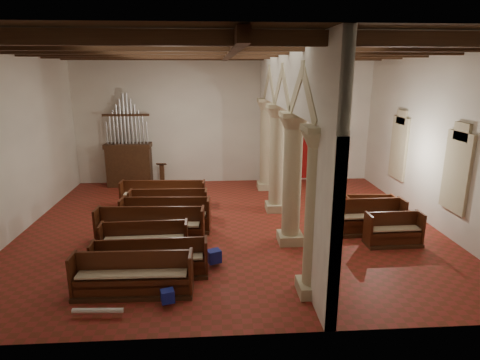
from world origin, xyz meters
name	(u,v)px	position (x,y,z in m)	size (l,w,h in m)	color
floor	(231,226)	(0.00, 0.00, 0.00)	(14.00, 14.00, 0.00)	maroon
ceiling	(230,45)	(0.00, 0.00, 6.00)	(14.00, 14.00, 0.00)	#2F200F
wall_back	(225,120)	(0.00, 6.00, 3.00)	(14.00, 0.02, 6.00)	beige
wall_front	(244,195)	(0.00, -6.00, 3.00)	(14.00, 0.02, 6.00)	beige
wall_left	(10,143)	(-7.00, 0.00, 3.00)	(0.02, 12.00, 6.00)	beige
wall_right	(436,139)	(7.00, 0.00, 3.00)	(0.02, 12.00, 6.00)	beige
ceiling_beams	(230,51)	(0.00, 0.00, 5.82)	(13.80, 11.80, 0.30)	#3E2513
arcade	(285,123)	(1.80, 0.00, 3.56)	(0.90, 11.90, 6.00)	tan
window_right_a	(458,172)	(6.98, -1.50, 2.20)	(0.03, 1.00, 2.20)	#2F6A50
window_right_b	(400,148)	(6.98, 2.50, 2.20)	(0.03, 1.00, 2.20)	#2F6A50
window_back	(328,135)	(5.00, 5.98, 2.20)	(1.00, 0.03, 2.20)	#2F6A50
pipe_organ	(129,157)	(-4.50, 5.50, 1.37)	(2.10, 0.85, 4.40)	#3E2513
lectern	(162,175)	(-3.01, 5.49, 0.46)	(0.45, 0.45, 1.10)	#321F0F
dossal_curtain	(297,157)	(3.50, 5.92, 1.17)	(1.80, 0.07, 2.17)	maroon
processional_banner	(341,165)	(5.59, 5.49, 0.84)	(0.61, 0.78, 2.71)	#3E2513
hymnal_box_a	(168,296)	(-1.66, -4.82, 0.25)	(0.30, 0.24, 0.30)	navy
hymnal_box_b	(214,256)	(-0.59, -2.90, 0.28)	(0.36, 0.29, 0.36)	navy
hymnal_box_c	(180,217)	(-1.78, 0.30, 0.28)	(0.36, 0.29, 0.36)	navy
tube_heater_a	(98,311)	(-3.14, -5.16, 0.16)	(0.11, 0.11, 1.11)	white
tube_heater_b	(130,259)	(-2.94, -2.68, 0.16)	(0.10, 0.10, 1.04)	white
nave_pew_0	(133,281)	(-2.53, -4.27, 0.35)	(2.86, 0.76, 1.05)	#3E2513
nave_pew_1	(151,265)	(-2.25, -3.40, 0.33)	(3.00, 0.74, 1.00)	#3E2513
nave_pew_2	(145,244)	(-2.61, -2.09, 0.33)	(2.52, 0.73, 0.99)	#3E2513
nave_pew_3	(151,231)	(-2.57, -1.19, 0.37)	(3.38, 0.91, 1.12)	#3E2513
nave_pew_4	(166,220)	(-2.19, -0.29, 0.38)	(3.00, 0.94, 1.14)	#3E2513
nave_pew_5	(169,209)	(-2.22, 0.90, 0.36)	(2.81, 0.75, 1.08)	#3E2513
nave_pew_6	(163,199)	(-2.57, 2.17, 0.35)	(3.32, 0.89, 1.06)	#3E2513
aisle_pew_0	(393,234)	(4.94, -1.89, 0.35)	(1.73, 0.73, 1.03)	#3E2513
aisle_pew_1	(369,222)	(4.54, -0.93, 0.39)	(2.30, 0.82, 1.15)	#3E2513
aisle_pew_2	(369,213)	(4.93, 0.05, 0.33)	(1.77, 0.75, 0.98)	#3E2513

